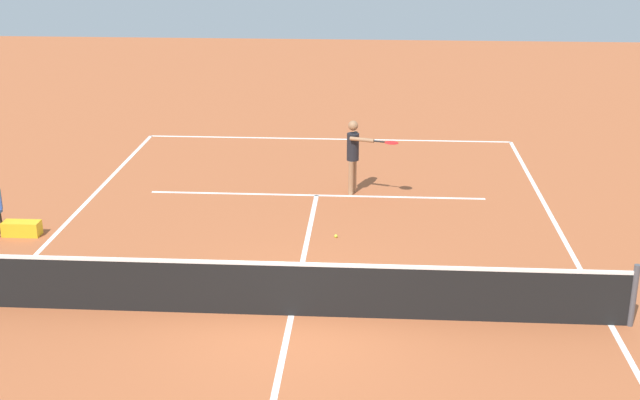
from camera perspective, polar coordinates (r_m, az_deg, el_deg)
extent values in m
plane|color=#AD5933|center=(14.31, -1.93, -7.71)|extent=(60.00, 60.00, 0.00)
cube|color=white|center=(24.74, 0.57, 4.10)|extent=(10.43, 0.10, 0.01)
cube|color=white|center=(14.78, 18.84, -7.89)|extent=(0.10, 22.31, 0.01)
cube|color=white|center=(19.95, -0.23, 0.32)|extent=(7.82, 0.10, 0.01)
cube|color=white|center=(14.31, -1.93, -7.70)|extent=(0.10, 12.27, 0.01)
cylinder|color=#4C4C51|center=(14.64, 20.20, -6.01)|extent=(0.10, 0.10, 1.07)
cube|color=black|center=(14.11, -1.95, -6.06)|extent=(11.03, 0.03, 0.91)
cube|color=white|center=(13.91, -1.97, -4.29)|extent=(11.03, 0.04, 0.06)
cylinder|color=#9E704C|center=(20.08, 2.28, 1.65)|extent=(0.12, 0.12, 0.82)
cylinder|color=#9E704C|center=(19.90, 2.08, 1.48)|extent=(0.12, 0.12, 0.82)
cylinder|color=black|center=(19.78, 2.21, 3.57)|extent=(0.28, 0.28, 0.64)
sphere|color=#9E704C|center=(19.65, 2.23, 4.98)|extent=(0.23, 0.23, 0.23)
cylinder|color=#9E704C|center=(19.94, 2.39, 3.80)|extent=(0.09, 0.09, 0.57)
cylinder|color=#9E704C|center=(19.46, 2.82, 4.04)|extent=(0.57, 0.26, 0.09)
cylinder|color=black|center=(19.33, 3.98, 3.92)|extent=(0.26, 0.12, 0.04)
ellipsoid|color=red|center=(19.25, 4.80, 3.83)|extent=(0.39, 0.37, 0.04)
sphere|color=#CCE033|center=(17.46, 1.07, -2.42)|extent=(0.07, 0.07, 0.07)
cylinder|color=#262626|center=(18.84, -20.50, -1.41)|extent=(0.04, 0.04, 0.45)
cube|color=yellow|center=(18.58, -19.29, -1.80)|extent=(0.76, 0.32, 0.30)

